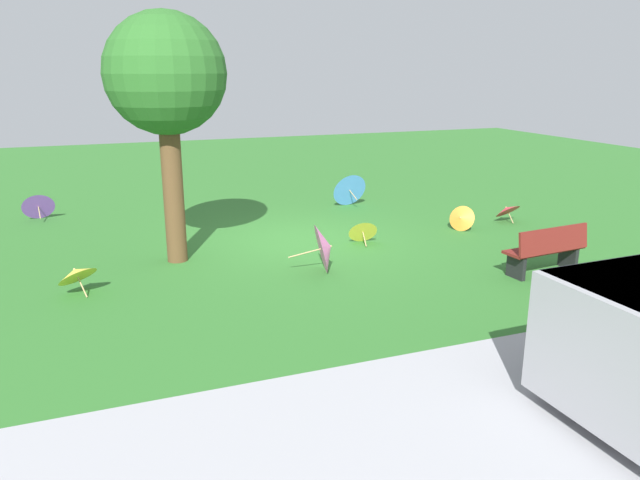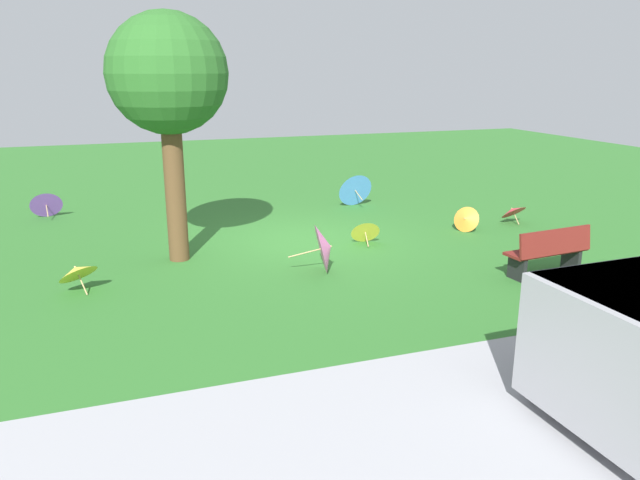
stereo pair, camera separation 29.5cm
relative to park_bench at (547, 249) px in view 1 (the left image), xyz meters
name	(u,v)px [view 1 (the left image)]	position (x,y,z in m)	size (l,w,h in m)	color
ground	(299,241)	(3.46, -3.65, -0.47)	(40.00, 40.00, 0.00)	#2D6B28
road_strip	(542,431)	(3.46, 4.00, -0.46)	(40.00, 4.09, 0.01)	#9E9EA3
park_bench	(547,249)	(0.00, 0.00, 0.00)	(1.64, 0.63, 0.90)	maroon
shade_tree	(166,78)	(6.12, -3.21, 2.98)	(2.20, 2.20, 4.62)	brown
parasol_purple_0	(38,205)	(8.83, -7.81, -0.10)	(0.82, 0.74, 0.73)	tan
parasol_orange_0	(461,218)	(-0.31, -3.18, -0.17)	(0.64, 0.68, 0.59)	tan
parasol_yellow_0	(362,230)	(2.25, -3.04, -0.18)	(0.69, 0.64, 0.57)	tan
parasol_red_0	(507,209)	(-1.81, -3.48, -0.16)	(0.73, 0.70, 0.53)	tan
parasol_pink_0	(326,248)	(3.68, -1.55, 0.00)	(0.97, 0.97, 0.92)	tan
parasol_blue_1	(348,189)	(1.07, -6.52, 0.01)	(0.97, 0.81, 0.94)	tan
parasol_yellow_1	(76,273)	(7.94, -1.93, -0.10)	(0.87, 0.86, 0.61)	tan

